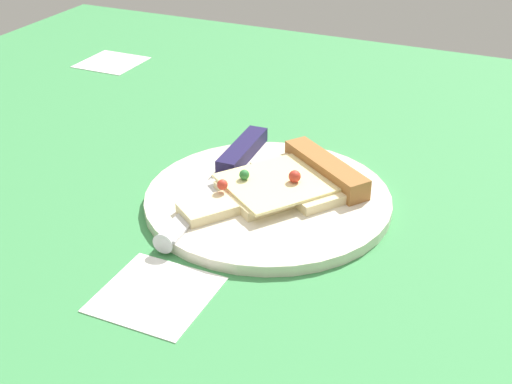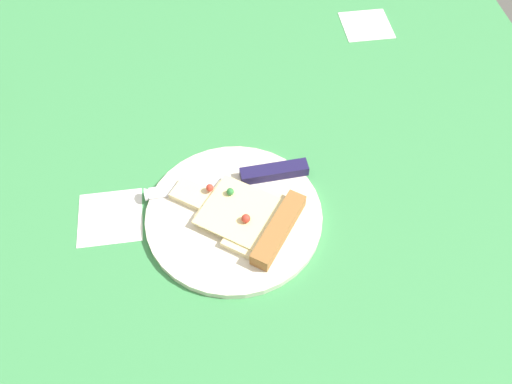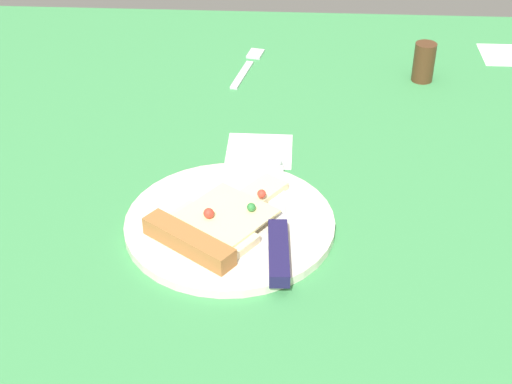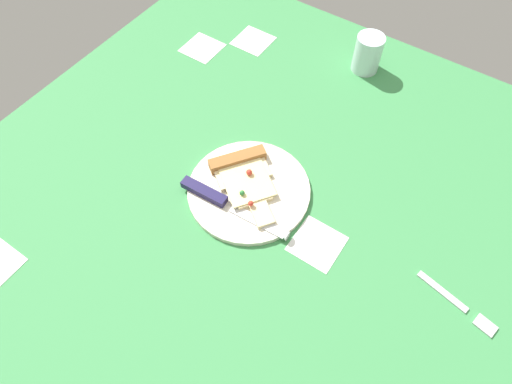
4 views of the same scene
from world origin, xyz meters
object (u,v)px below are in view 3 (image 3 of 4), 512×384
plate (230,223)px  pizza_slice (215,225)px  fork (248,65)px  knife (278,228)px  pepper_shaker (424,62)px

plate → pizza_slice: size_ratio=1.33×
fork → knife: bearing=-70.3°
pizza_slice → knife: (-7.25, -0.01, -0.18)cm
plate → pepper_shaker: bearing=-124.1°
plate → knife: size_ratio=1.03×
knife → fork: bearing=94.8°
pepper_shaker → fork: 28.76cm
plate → pepper_shaker: pepper_shaker is taller
pepper_shaker → knife: bearing=63.0°
pepper_shaker → fork: bearing=-6.7°
knife → pepper_shaker: pepper_shaker is taller
plate → fork: 44.13cm
plate → pizza_slice: 2.93cm
plate → pepper_shaker: 49.31cm
knife → pepper_shaker: (-21.85, -42.90, 1.46)cm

